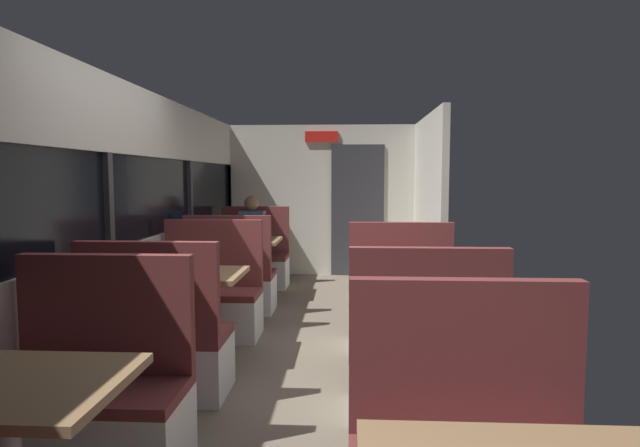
% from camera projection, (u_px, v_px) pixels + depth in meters
% --- Properties ---
extents(ground_plane, '(3.30, 9.20, 0.02)m').
position_uv_depth(ground_plane, '(294.00, 374.00, 4.13)').
color(ground_plane, '#665B4C').
extents(carriage_window_panel_left, '(0.09, 8.48, 2.30)m').
position_uv_depth(carriage_window_panel_left, '(106.00, 230.00, 4.11)').
color(carriage_window_panel_left, beige).
rests_on(carriage_window_panel_left, ground_plane).
extents(carriage_end_bulkhead, '(2.90, 0.11, 2.30)m').
position_uv_depth(carriage_end_bulkhead, '(326.00, 201.00, 8.19)').
color(carriage_end_bulkhead, beige).
rests_on(carriage_end_bulkhead, ground_plane).
extents(carriage_aisle_panel_right, '(0.08, 2.40, 2.30)m').
position_uv_depth(carriage_aisle_panel_right, '(428.00, 205.00, 6.93)').
color(carriage_aisle_panel_right, beige).
rests_on(carriage_aisle_panel_right, ground_plane).
extents(dining_table_near_window, '(0.90, 0.70, 0.74)m').
position_uv_depth(dining_table_near_window, '(5.00, 406.00, 2.04)').
color(dining_table_near_window, '#9E9EA3').
rests_on(dining_table_near_window, ground_plane).
extents(bench_near_window_facing_entry, '(0.95, 0.50, 1.10)m').
position_uv_depth(bench_near_window_facing_entry, '(95.00, 406.00, 2.76)').
color(bench_near_window_facing_entry, silver).
rests_on(bench_near_window_facing_entry, ground_plane).
extents(dining_table_mid_window, '(0.90, 0.70, 0.74)m').
position_uv_depth(dining_table_mid_window, '(187.00, 285.00, 4.34)').
color(dining_table_mid_window, '#9E9EA3').
rests_on(dining_table_mid_window, ground_plane).
extents(bench_mid_window_facing_end, '(0.95, 0.50, 1.10)m').
position_uv_depth(bench_mid_window_facing_end, '(158.00, 349.00, 3.67)').
color(bench_mid_window_facing_end, silver).
rests_on(bench_mid_window_facing_end, ground_plane).
extents(bench_mid_window_facing_entry, '(0.95, 0.50, 1.10)m').
position_uv_depth(bench_mid_window_facing_entry, '(210.00, 302.00, 5.06)').
color(bench_mid_window_facing_entry, silver).
rests_on(bench_mid_window_facing_entry, ground_plane).
extents(dining_table_far_window, '(0.90, 0.70, 0.74)m').
position_uv_depth(dining_table_far_window, '(243.00, 247.00, 6.64)').
color(dining_table_far_window, '#9E9EA3').
rests_on(dining_table_far_window, ground_plane).
extents(bench_far_window_facing_end, '(0.95, 0.50, 1.10)m').
position_uv_depth(bench_far_window_facing_end, '(231.00, 283.00, 5.97)').
color(bench_far_window_facing_end, silver).
rests_on(bench_far_window_facing_end, ground_plane).
extents(bench_far_window_facing_entry, '(0.95, 0.50, 1.10)m').
position_uv_depth(bench_far_window_facing_entry, '(254.00, 263.00, 7.36)').
color(bench_far_window_facing_entry, silver).
rests_on(bench_far_window_facing_entry, ground_plane).
extents(dining_table_rear_aisle, '(0.90, 0.70, 0.74)m').
position_uv_depth(dining_table_rear_aisle, '(411.00, 292.00, 4.04)').
color(dining_table_rear_aisle, '#9E9EA3').
rests_on(dining_table_rear_aisle, ground_plane).
extents(bench_rear_aisle_facing_end, '(0.95, 0.50, 1.10)m').
position_uv_depth(bench_rear_aisle_facing_end, '(424.00, 365.00, 3.37)').
color(bench_rear_aisle_facing_end, silver).
rests_on(bench_rear_aisle_facing_end, ground_plane).
extents(bench_rear_aisle_facing_entry, '(0.95, 0.50, 1.10)m').
position_uv_depth(bench_rear_aisle_facing_entry, '(402.00, 310.00, 4.77)').
color(bench_rear_aisle_facing_entry, silver).
rests_on(bench_rear_aisle_facing_entry, ground_plane).
extents(seated_passenger, '(0.47, 0.55, 1.26)m').
position_uv_depth(seated_passenger, '(252.00, 249.00, 7.27)').
color(seated_passenger, '#26262D').
rests_on(seated_passenger, ground_plane).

